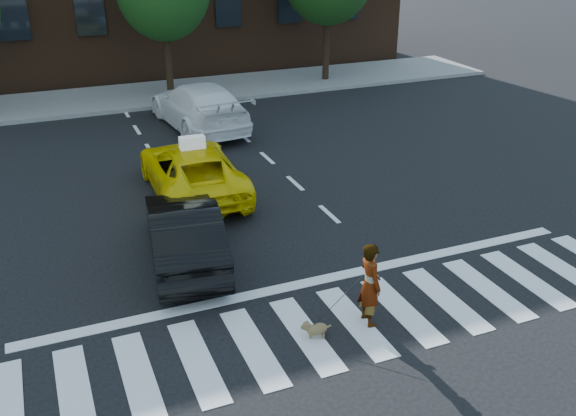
{
  "coord_description": "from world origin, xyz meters",
  "views": [
    {
      "loc": [
        -4.93,
        -8.66,
        6.87
      ],
      "look_at": [
        -0.13,
        2.93,
        1.1
      ],
      "focal_mm": 40.0,
      "sensor_mm": 36.0,
      "label": 1
    }
  ],
  "objects_px": {
    "white_suv": "(199,106)",
    "woman": "(370,284)",
    "taxi": "(192,170)",
    "dog": "(315,329)",
    "black_sedan": "(184,232)"
  },
  "relations": [
    {
      "from": "white_suv",
      "to": "woman",
      "type": "distance_m",
      "value": 12.72
    },
    {
      "from": "taxi",
      "to": "woman",
      "type": "height_order",
      "value": "woman"
    },
    {
      "from": "white_suv",
      "to": "dog",
      "type": "distance_m",
      "value": 12.86
    },
    {
      "from": "woman",
      "to": "dog",
      "type": "distance_m",
      "value": 1.27
    },
    {
      "from": "black_sedan",
      "to": "woman",
      "type": "xyz_separation_m",
      "value": [
        2.52,
        -3.56,
        0.13
      ]
    },
    {
      "from": "woman",
      "to": "dog",
      "type": "xyz_separation_m",
      "value": [
        -1.1,
        -0.05,
        -0.63
      ]
    },
    {
      "from": "taxi",
      "to": "black_sedan",
      "type": "height_order",
      "value": "black_sedan"
    },
    {
      "from": "taxi",
      "to": "black_sedan",
      "type": "bearing_deg",
      "value": 74.54
    },
    {
      "from": "taxi",
      "to": "woman",
      "type": "bearing_deg",
      "value": 103.19
    },
    {
      "from": "white_suv",
      "to": "woman",
      "type": "xyz_separation_m",
      "value": [
        -0.31,
        -12.72,
        0.02
      ]
    },
    {
      "from": "taxi",
      "to": "black_sedan",
      "type": "distance_m",
      "value": 3.69
    },
    {
      "from": "black_sedan",
      "to": "white_suv",
      "type": "distance_m",
      "value": 9.59
    },
    {
      "from": "black_sedan",
      "to": "white_suv",
      "type": "xyz_separation_m",
      "value": [
        2.83,
        9.16,
        0.1
      ]
    },
    {
      "from": "dog",
      "to": "white_suv",
      "type": "bearing_deg",
      "value": 108.65
    },
    {
      "from": "dog",
      "to": "black_sedan",
      "type": "bearing_deg",
      "value": 136.43
    }
  ]
}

